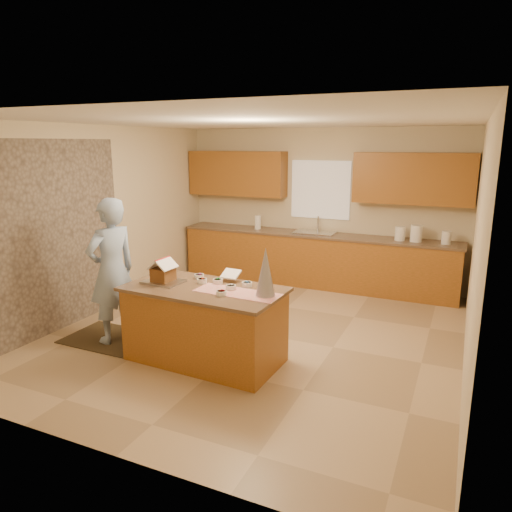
% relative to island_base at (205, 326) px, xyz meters
% --- Properties ---
extents(floor, '(5.50, 5.50, 0.00)m').
position_rel_island_base_xyz_m(floor, '(0.22, 0.94, -0.42)').
color(floor, tan).
rests_on(floor, ground).
extents(ceiling, '(5.50, 5.50, 0.00)m').
position_rel_island_base_xyz_m(ceiling, '(0.22, 0.94, 2.28)').
color(ceiling, silver).
rests_on(ceiling, floor).
extents(wall_back, '(5.50, 5.50, 0.00)m').
position_rel_island_base_xyz_m(wall_back, '(0.22, 3.69, 0.93)').
color(wall_back, beige).
rests_on(wall_back, floor).
extents(wall_front, '(5.50, 5.50, 0.00)m').
position_rel_island_base_xyz_m(wall_front, '(0.22, -1.81, 0.93)').
color(wall_front, beige).
rests_on(wall_front, floor).
extents(wall_left, '(5.50, 5.50, 0.00)m').
position_rel_island_base_xyz_m(wall_left, '(-2.28, 0.94, 0.93)').
color(wall_left, beige).
rests_on(wall_left, floor).
extents(wall_right, '(5.50, 5.50, 0.00)m').
position_rel_island_base_xyz_m(wall_right, '(2.72, 0.94, 0.93)').
color(wall_right, beige).
rests_on(wall_right, floor).
extents(stone_accent, '(0.00, 2.50, 2.50)m').
position_rel_island_base_xyz_m(stone_accent, '(-2.26, 0.14, 0.83)').
color(stone_accent, gray).
rests_on(stone_accent, wall_left).
extents(window_curtain, '(1.05, 0.03, 1.00)m').
position_rel_island_base_xyz_m(window_curtain, '(0.22, 3.66, 1.23)').
color(window_curtain, white).
rests_on(window_curtain, wall_back).
extents(back_counter_base, '(4.80, 0.60, 0.88)m').
position_rel_island_base_xyz_m(back_counter_base, '(0.22, 3.39, 0.02)').
color(back_counter_base, '#A05521').
rests_on(back_counter_base, floor).
extents(back_counter_top, '(4.85, 0.63, 0.04)m').
position_rel_island_base_xyz_m(back_counter_top, '(0.22, 3.39, 0.48)').
color(back_counter_top, brown).
rests_on(back_counter_top, back_counter_base).
extents(upper_cabinet_left, '(1.85, 0.35, 0.80)m').
position_rel_island_base_xyz_m(upper_cabinet_left, '(-1.33, 3.51, 1.48)').
color(upper_cabinet_left, '#9F6222').
rests_on(upper_cabinet_left, wall_back).
extents(upper_cabinet_right, '(1.85, 0.35, 0.80)m').
position_rel_island_base_xyz_m(upper_cabinet_right, '(1.77, 3.51, 1.48)').
color(upper_cabinet_right, '#9F6222').
rests_on(upper_cabinet_right, wall_back).
extents(sink, '(0.70, 0.45, 0.12)m').
position_rel_island_base_xyz_m(sink, '(0.22, 3.39, 0.47)').
color(sink, silver).
rests_on(sink, back_counter_top).
extents(faucet, '(0.03, 0.03, 0.28)m').
position_rel_island_base_xyz_m(faucet, '(0.22, 3.57, 0.64)').
color(faucet, silver).
rests_on(faucet, back_counter_top).
extents(island_base, '(1.75, 0.93, 0.84)m').
position_rel_island_base_xyz_m(island_base, '(0.00, 0.00, 0.00)').
color(island_base, '#A05521').
rests_on(island_base, floor).
extents(island_top, '(1.83, 1.01, 0.04)m').
position_rel_island_base_xyz_m(island_top, '(0.00, 0.00, 0.44)').
color(island_top, brown).
rests_on(island_top, island_base).
extents(table_runner, '(0.96, 0.38, 0.01)m').
position_rel_island_base_xyz_m(table_runner, '(0.43, -0.02, 0.46)').
color(table_runner, '#A6120B').
rests_on(table_runner, island_top).
extents(baking_tray, '(0.45, 0.34, 0.02)m').
position_rel_island_base_xyz_m(baking_tray, '(-0.52, -0.02, 0.47)').
color(baking_tray, silver).
rests_on(baking_tray, island_top).
extents(cookbook, '(0.22, 0.17, 0.09)m').
position_rel_island_base_xyz_m(cookbook, '(0.16, 0.35, 0.54)').
color(cookbook, white).
rests_on(cookbook, island_top).
extents(tinsel_tree, '(0.22, 0.22, 0.52)m').
position_rel_island_base_xyz_m(tinsel_tree, '(0.74, 0.01, 0.72)').
color(tinsel_tree, silver).
rests_on(tinsel_tree, island_top).
extents(rug, '(1.22, 0.80, 0.01)m').
position_rel_island_base_xyz_m(rug, '(-1.36, 0.02, -0.41)').
color(rug, black).
rests_on(rug, floor).
extents(boy, '(0.60, 0.75, 1.80)m').
position_rel_island_base_xyz_m(boy, '(-1.31, 0.02, 0.50)').
color(boy, '#93ACD1').
rests_on(boy, rug).
extents(canister_a, '(0.16, 0.16, 0.22)m').
position_rel_island_base_xyz_m(canister_a, '(1.65, 3.39, 0.61)').
color(canister_a, white).
rests_on(canister_a, back_counter_top).
extents(canister_b, '(0.18, 0.18, 0.26)m').
position_rel_island_base_xyz_m(canister_b, '(1.89, 3.39, 0.63)').
color(canister_b, white).
rests_on(canister_b, back_counter_top).
extents(canister_c, '(0.14, 0.14, 0.20)m').
position_rel_island_base_xyz_m(canister_c, '(2.34, 3.39, 0.60)').
color(canister_c, white).
rests_on(canister_c, back_counter_top).
extents(paper_towel, '(0.11, 0.11, 0.24)m').
position_rel_island_base_xyz_m(paper_towel, '(-0.86, 3.39, 0.62)').
color(paper_towel, white).
rests_on(paper_towel, back_counter_top).
extents(gingerbread_house, '(0.27, 0.28, 0.27)m').
position_rel_island_base_xyz_m(gingerbread_house, '(-0.52, -0.02, 0.58)').
color(gingerbread_house, brown).
rests_on(gingerbread_house, baking_tray).
extents(candy_bowls, '(0.77, 0.57, 0.05)m').
position_rel_island_base_xyz_m(candy_bowls, '(0.13, 0.13, 0.48)').
color(candy_bowls, '#A0358D').
rests_on(candy_bowls, island_top).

